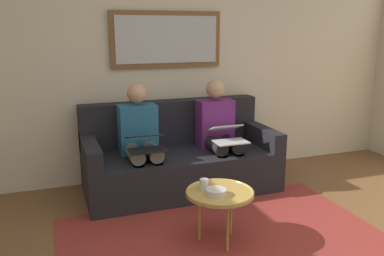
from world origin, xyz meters
TOP-DOWN VIEW (x-y plane):
  - wall_rear at (0.00, -2.60)m, footprint 6.00×0.12m
  - area_rug at (0.00, -0.85)m, footprint 2.60×1.80m
  - couch at (0.00, -2.12)m, footprint 1.98×0.90m
  - framed_mirror at (0.00, -2.51)m, footprint 1.23×0.05m
  - coffee_table at (0.06, -0.90)m, footprint 0.53×0.53m
  - cup at (0.16, -0.97)m, footprint 0.07×0.07m
  - bowl at (0.11, -0.84)m, footprint 0.16×0.16m
  - person_left at (-0.42, -2.05)m, footprint 0.38×0.58m
  - laptop_silver at (-0.42, -1.81)m, footprint 0.33×0.37m
  - person_right at (0.42, -2.05)m, footprint 0.38×0.58m
  - laptop_black at (0.42, -1.80)m, footprint 0.35×0.32m

SIDE VIEW (x-z plane):
  - area_rug at x=0.00m, z-range 0.00..0.01m
  - couch at x=0.00m, z-range -0.14..0.76m
  - coffee_table at x=0.06m, z-range 0.19..0.63m
  - bowl at x=0.11m, z-range 0.43..0.48m
  - cup at x=0.16m, z-range 0.43..0.52m
  - person_left at x=-0.42m, z-range 0.04..1.18m
  - person_right at x=0.42m, z-range 0.04..1.18m
  - laptop_black at x=0.42m, z-range 0.55..0.69m
  - laptop_silver at x=-0.42m, z-range 0.55..0.71m
  - wall_rear at x=0.00m, z-range 0.00..2.60m
  - framed_mirror at x=0.00m, z-range 1.25..1.85m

